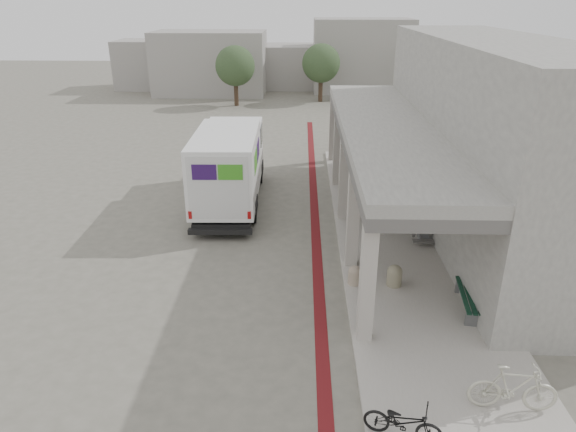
{
  "coord_description": "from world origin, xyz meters",
  "views": [
    {
      "loc": [
        0.42,
        -14.66,
        8.32
      ],
      "look_at": [
        -0.0,
        1.03,
        1.6
      ],
      "focal_mm": 32.0,
      "sensor_mm": 36.0,
      "label": 1
    }
  ],
  "objects_px": {
    "fedex_truck": "(230,164)",
    "bench": "(468,298)",
    "bicycle_black": "(403,421)",
    "bicycle_cream": "(513,388)",
    "utility_cabinet": "(426,225)"
  },
  "relations": [
    {
      "from": "fedex_truck",
      "to": "bicycle_cream",
      "type": "relative_size",
      "value": 4.21
    },
    {
      "from": "bench",
      "to": "bicycle_cream",
      "type": "relative_size",
      "value": 1.1
    },
    {
      "from": "utility_cabinet",
      "to": "fedex_truck",
      "type": "bearing_deg",
      "value": 157.39
    },
    {
      "from": "bicycle_black",
      "to": "bicycle_cream",
      "type": "xyz_separation_m",
      "value": [
        2.47,
        0.85,
        0.15
      ]
    },
    {
      "from": "fedex_truck",
      "to": "bicycle_black",
      "type": "distance_m",
      "value": 14.02
    },
    {
      "from": "bicycle_black",
      "to": "bicycle_cream",
      "type": "bearing_deg",
      "value": -53.61
    },
    {
      "from": "bench",
      "to": "bicycle_black",
      "type": "relative_size",
      "value": 1.31
    },
    {
      "from": "fedex_truck",
      "to": "bicycle_cream",
      "type": "distance_m",
      "value": 14.36
    },
    {
      "from": "bench",
      "to": "utility_cabinet",
      "type": "height_order",
      "value": "utility_cabinet"
    },
    {
      "from": "fedex_truck",
      "to": "bench",
      "type": "bearing_deg",
      "value": -47.81
    },
    {
      "from": "bench",
      "to": "bicycle_black",
      "type": "height_order",
      "value": "bicycle_black"
    },
    {
      "from": "fedex_truck",
      "to": "bench",
      "type": "distance_m",
      "value": 11.45
    },
    {
      "from": "utility_cabinet",
      "to": "bicycle_black",
      "type": "height_order",
      "value": "utility_cabinet"
    },
    {
      "from": "fedex_truck",
      "to": "utility_cabinet",
      "type": "distance_m",
      "value": 8.53
    },
    {
      "from": "fedex_truck",
      "to": "bench",
      "type": "xyz_separation_m",
      "value": [
        7.83,
        -8.25,
        -1.32
      ]
    }
  ]
}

